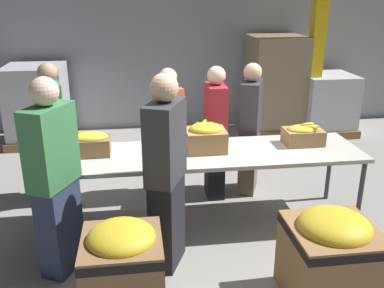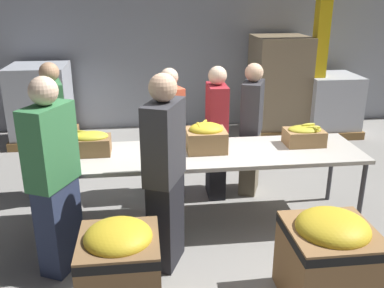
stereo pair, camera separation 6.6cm
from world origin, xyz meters
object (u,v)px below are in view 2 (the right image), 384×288
Objects in this scene: volunteer_1 at (170,134)px; volunteer_4 at (56,134)px; volunteer_3 at (165,175)px; volunteer_5 at (251,130)px; volunteer_2 at (216,134)px; banana_box_0 at (90,143)px; pallet_stack_0 at (278,86)px; support_pillar at (323,14)px; sorting_table at (204,156)px; donation_bin_1 at (329,257)px; pallet_stack_1 at (42,105)px; banana_box_2 at (304,135)px; pallet_stack_2 at (329,105)px; banana_box_1 at (206,137)px; donation_bin_0 at (120,270)px; volunteer_0 at (54,179)px.

volunteer_4 is at bearing -112.28° from volunteer_1.
volunteer_5 is (1.11, 1.36, -0.08)m from volunteer_3.
volunteer_2 is 1.85m from volunteer_4.
pallet_stack_0 is at bearing 45.33° from banana_box_0.
banana_box_0 is at bearing 18.68° from volunteer_4.
support_pillar is at bearing 107.09° from volunteer_1.
sorting_table is 1.58m from donation_bin_1.
banana_box_2 is at bearing -40.47° from pallet_stack_1.
volunteer_5 is at bearing 19.08° from banana_box_0.
support_pillar is at bearing -3.12° from pallet_stack_1.
volunteer_1 is 1.40m from volunteer_3.
banana_box_2 is (1.08, 0.10, 0.15)m from sorting_table.
donation_bin_1 is 0.77× the size of pallet_stack_2.
pallet_stack_0 is 3.94m from pallet_stack_1.
volunteer_3 is (-0.46, -0.70, -0.09)m from banana_box_1.
donation_bin_0 is at bearing -77.24° from banana_box_0.
volunteer_3 is (0.70, -0.74, -0.06)m from banana_box_0.
donation_bin_1 is at bearing -59.38° from sorting_table.
banana_box_0 is 0.25× the size of volunteer_1.
support_pillar is at bearing 136.18° from volunteer_2.
banana_box_2 is 3.13m from pallet_stack_2.
sorting_table reaches higher than donation_bin_0.
volunteer_2 is 3.35m from pallet_stack_1.
volunteer_1 is at bearing -132.03° from pallet_stack_0.
volunteer_0 is 5.24m from pallet_stack_2.
volunteer_3 reaches higher than sorting_table.
volunteer_3 is 1.47m from donation_bin_1.
banana_box_0 is 4.06m from pallet_stack_0.
pallet_stack_0 is (1.69, 2.92, -0.15)m from banana_box_1.
support_pillar is 4.70m from pallet_stack_1.
volunteer_3 is at bearing -120.72° from pallet_stack_0.
sorting_table is at bearing 1.70° from volunteer_1.
donation_bin_1 is (1.92, -1.42, -0.52)m from banana_box_0.
pallet_stack_1 reaches higher than banana_box_1.
pallet_stack_1 is (-2.89, 2.21, -0.17)m from volunteer_5.
support_pillar is at bearing -28.63° from pallet_stack_0.
volunteer_0 is at bearing 161.71° from donation_bin_1.
volunteer_5 reaches higher than sorting_table.
volunteer_3 is 2.16× the size of donation_bin_0.
volunteer_0 is 2.22× the size of donation_bin_1.
support_pillar is 1.54m from pallet_stack_2.
banana_box_1 is at bearing -132.83° from pallet_stack_2.
volunteer_2 is 0.99× the size of volunteer_5.
volunteer_3 is at bearing -25.81° from volunteer_1.
volunteer_0 is 5.03m from support_pillar.
banana_box_1 is 0.25× the size of volunteer_5.
volunteer_1 is (-1.38, 0.64, -0.15)m from banana_box_2.
volunteer_5 is (0.67, 0.72, 0.02)m from sorting_table.
pallet_stack_2 reaches higher than sorting_table.
volunteer_2 is at bearing 105.52° from donation_bin_1.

